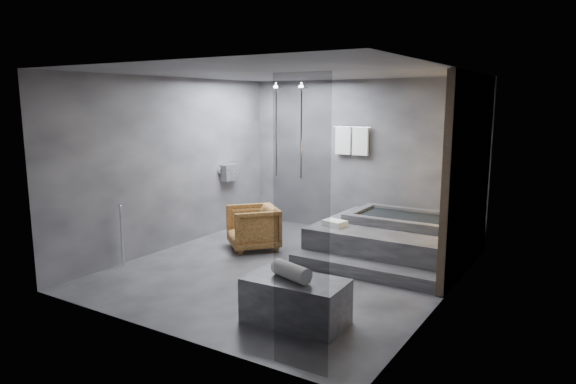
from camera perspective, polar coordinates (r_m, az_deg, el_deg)
The scene contains 7 objects.
room at distance 7.24m, azimuth 3.74°, elevation 4.63°, with size 5.00×5.04×2.82m.
tub_deck at distance 8.33m, azimuth 11.58°, elevation -5.20°, with size 2.20×2.00×0.50m, color #313134.
tub_step at distance 7.33m, azimuth 8.25°, elevation -8.54°, with size 2.20×0.36×0.18m, color #313134.
concrete_bench at distance 5.77m, azimuth 0.84°, elevation -11.99°, with size 1.11×0.61×0.50m, color #343437.
driftwood_chair at distance 8.49m, azimuth -3.91°, elevation -3.97°, with size 0.76×0.79×0.72m, color #4C2D13.
rolled_towel at distance 5.64m, azimuth 0.36°, elevation -8.81°, with size 0.18×0.18×0.50m, color white.
deck_towel at distance 8.01m, azimuth 5.21°, elevation -3.47°, with size 0.34×0.25×0.09m, color white.
Camera 1 is at (3.80, -6.11, 2.42)m, focal length 32.00 mm.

